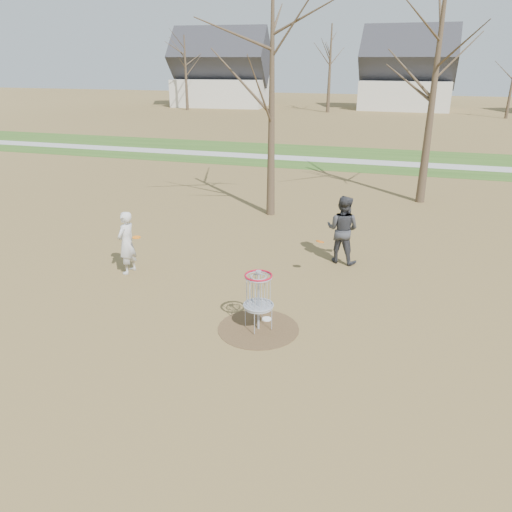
{
  "coord_description": "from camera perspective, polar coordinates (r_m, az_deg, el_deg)",
  "views": [
    {
      "loc": [
        2.69,
        -9.25,
        5.54
      ],
      "look_at": [
        -0.5,
        1.5,
        1.1
      ],
      "focal_mm": 35.0,
      "sensor_mm": 36.0,
      "label": 1
    }
  ],
  "objects": [
    {
      "name": "disc_golf_basket",
      "position": [
        10.69,
        0.28,
        -4.05
      ],
      "size": [
        0.64,
        0.64,
        1.35
      ],
      "color": "#9EA3AD",
      "rests_on": "ground"
    },
    {
      "name": "bare_trees",
      "position": [
        45.04,
        16.45,
        20.56
      ],
      "size": [
        52.62,
        44.98,
        9.0
      ],
      "color": "#382B1E",
      "rests_on": "ground"
    },
    {
      "name": "disc_grounded",
      "position": [
        11.46,
        1.23,
        -7.21
      ],
      "size": [
        0.22,
        0.22,
        0.02
      ],
      "primitive_type": "cylinder",
      "color": "white",
      "rests_on": "dirt_circle"
    },
    {
      "name": "ground",
      "position": [
        11.11,
        0.27,
        -8.3
      ],
      "size": [
        160.0,
        160.0,
        0.0
      ],
      "primitive_type": "plane",
      "color": "brown",
      "rests_on": "ground"
    },
    {
      "name": "dirt_circle",
      "position": [
        11.11,
        0.27,
        -8.28
      ],
      "size": [
        1.8,
        1.8,
        0.01
      ],
      "primitive_type": "cylinder",
      "color": "#47331E",
      "rests_on": "ground"
    },
    {
      "name": "houses_row",
      "position": [
        61.86,
        19.07,
        18.65
      ],
      "size": [
        56.51,
        10.01,
        7.26
      ],
      "color": "silver",
      "rests_on": "ground"
    },
    {
      "name": "footpath",
      "position": [
        29.89,
        11.27,
        10.56
      ],
      "size": [
        160.0,
        1.5,
        0.01
      ],
      "primitive_type": "cube",
      "color": "#9E9E99",
      "rests_on": "green_band"
    },
    {
      "name": "discs_in_play",
      "position": [
        13.22,
        -2.76,
        1.9
      ],
      "size": [
        4.96,
        1.39,
        0.1
      ],
      "color": "#E45C0C",
      "rests_on": "ground"
    },
    {
      "name": "player_throwing",
      "position": [
        14.51,
        9.86,
        3.0
      ],
      "size": [
        1.11,
        0.95,
        1.98
      ],
      "primitive_type": "imported",
      "rotation": [
        0.0,
        0.0,
        2.91
      ],
      "color": "#34353A",
      "rests_on": "ground"
    },
    {
      "name": "player_standing",
      "position": [
        14.03,
        -14.57,
        1.47
      ],
      "size": [
        0.49,
        0.68,
        1.75
      ],
      "primitive_type": "imported",
      "rotation": [
        0.0,
        0.0,
        -1.68
      ],
      "color": "silver",
      "rests_on": "ground"
    },
    {
      "name": "green_band",
      "position": [
        30.87,
        11.47,
        10.87
      ],
      "size": [
        160.0,
        8.0,
        0.01
      ],
      "primitive_type": "cube",
      "color": "#2D5119",
      "rests_on": "ground"
    }
  ]
}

